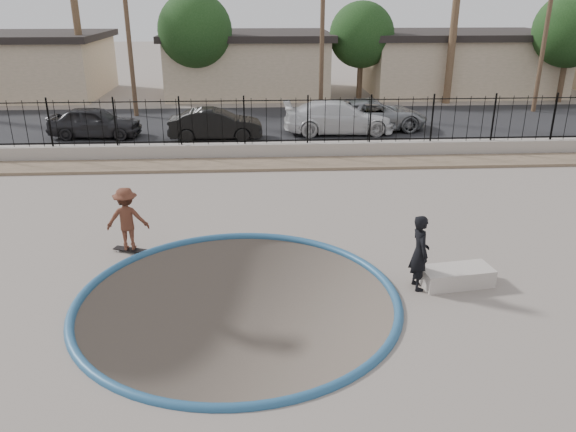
# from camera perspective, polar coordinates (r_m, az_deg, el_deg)

# --- Properties ---
(ground) EXTENTS (120.00, 120.00, 2.20)m
(ground) POSITION_cam_1_polar(r_m,az_deg,el_deg) (24.69, -4.23, 4.49)
(ground) COLOR slate
(ground) RESTS_ON ground
(bowl_pit) EXTENTS (6.84, 6.84, 1.80)m
(bowl_pit) POSITION_cam_1_polar(r_m,az_deg,el_deg) (12.25, -5.13, -8.51)
(bowl_pit) COLOR #463C36
(bowl_pit) RESTS_ON ground
(coping_ring) EXTENTS (7.04, 7.04, 0.20)m
(coping_ring) POSITION_cam_1_polar(r_m,az_deg,el_deg) (12.25, -5.13, -8.51)
(coping_ring) COLOR #245077
(coping_ring) RESTS_ON ground
(rock_strip) EXTENTS (42.00, 1.60, 0.11)m
(rock_strip) POSITION_cam_1_polar(r_m,az_deg,el_deg) (21.68, -4.40, 5.24)
(rock_strip) COLOR #8D775C
(rock_strip) RESTS_ON ground
(retaining_wall) EXTENTS (42.00, 0.45, 0.60)m
(retaining_wall) POSITION_cam_1_polar(r_m,az_deg,el_deg) (22.67, -4.38, 6.61)
(retaining_wall) COLOR gray
(retaining_wall) RESTS_ON ground
(fence) EXTENTS (40.00, 0.04, 1.80)m
(fence) POSITION_cam_1_polar(r_m,az_deg,el_deg) (22.39, -4.46, 9.58)
(fence) COLOR black
(fence) RESTS_ON retaining_wall
(street) EXTENTS (90.00, 8.00, 0.04)m
(street) POSITION_cam_1_polar(r_m,az_deg,el_deg) (29.25, -4.16, 9.45)
(street) COLOR black
(street) RESTS_ON ground
(house_west) EXTENTS (11.60, 8.60, 3.90)m
(house_west) POSITION_cam_1_polar(r_m,az_deg,el_deg) (41.34, -26.00, 13.71)
(house_west) COLOR tan
(house_west) RESTS_ON ground
(house_center) EXTENTS (10.60, 8.60, 3.90)m
(house_center) POSITION_cam_1_polar(r_m,az_deg,el_deg) (38.33, -4.08, 15.29)
(house_center) COLOR tan
(house_center) RESTS_ON ground
(house_east) EXTENTS (12.60, 8.60, 3.90)m
(house_east) POSITION_cam_1_polar(r_m,az_deg,el_deg) (40.64, 16.79, 14.82)
(house_east) COLOR tan
(house_east) RESTS_ON ground
(utility_pole_left) EXTENTS (1.70, 0.24, 9.00)m
(utility_pole_left) POSITION_cam_1_polar(r_m,az_deg,el_deg) (31.32, -15.99, 18.18)
(utility_pole_left) COLOR #473323
(utility_pole_left) RESTS_ON ground
(utility_pole_mid) EXTENTS (1.70, 0.24, 9.50)m
(utility_pole_mid) POSITION_cam_1_polar(r_m,az_deg,el_deg) (30.83, 3.52, 19.34)
(utility_pole_mid) COLOR #473323
(utility_pole_mid) RESTS_ON ground
(utility_pole_right) EXTENTS (1.70, 0.24, 9.00)m
(utility_pole_right) POSITION_cam_1_polar(r_m,az_deg,el_deg) (34.34, 24.83, 17.32)
(utility_pole_right) COLOR #473323
(utility_pole_right) RESTS_ON ground
(street_tree_left) EXTENTS (4.32, 4.32, 6.36)m
(street_tree_left) POSITION_cam_1_polar(r_m,az_deg,el_deg) (34.83, -9.43, 18.10)
(street_tree_left) COLOR #473323
(street_tree_left) RESTS_ON ground
(street_tree_mid) EXTENTS (3.96, 3.96, 5.83)m
(street_tree_mid) POSITION_cam_1_polar(r_m,az_deg,el_deg) (36.27, 7.49, 17.77)
(street_tree_mid) COLOR #473323
(street_tree_mid) RESTS_ON ground
(street_tree_right) EXTENTS (4.32, 4.32, 6.36)m
(street_tree_right) POSITION_cam_1_polar(r_m,az_deg,el_deg) (38.42, 26.78, 16.50)
(street_tree_right) COLOR #473323
(street_tree_right) RESTS_ON ground
(skater) EXTENTS (1.07, 0.64, 1.62)m
(skater) POSITION_cam_1_polar(r_m,az_deg,el_deg) (14.61, -16.00, -0.64)
(skater) COLOR brown
(skater) RESTS_ON ground
(skateboard) EXTENTS (0.92, 0.51, 0.08)m
(skateboard) POSITION_cam_1_polar(r_m,az_deg,el_deg) (14.90, -15.70, -3.30)
(skateboard) COLOR black
(skateboard) RESTS_ON ground
(videographer) EXTENTS (0.45, 0.65, 1.72)m
(videographer) POSITION_cam_1_polar(r_m,az_deg,el_deg) (12.65, 13.24, -3.62)
(videographer) COLOR black
(videographer) RESTS_ON ground
(concrete_ledge) EXTENTS (1.69, 0.93, 0.40)m
(concrete_ledge) POSITION_cam_1_polar(r_m,az_deg,el_deg) (13.29, 16.72, -5.89)
(concrete_ledge) COLOR #B1A69D
(concrete_ledge) RESTS_ON ground
(car_a) EXTENTS (4.21, 1.92, 1.40)m
(car_a) POSITION_cam_1_polar(r_m,az_deg,el_deg) (27.31, -19.02, 9.02)
(car_a) COLOR black
(car_a) RESTS_ON street
(car_b) EXTENTS (4.18, 1.54, 1.37)m
(car_b) POSITION_cam_1_polar(r_m,az_deg,el_deg) (25.65, -7.37, 9.22)
(car_b) COLOR black
(car_b) RESTS_ON street
(car_c) EXTENTS (5.17, 2.12, 1.50)m
(car_c) POSITION_cam_1_polar(r_m,az_deg,el_deg) (26.77, 5.18, 9.96)
(car_c) COLOR silver
(car_c) RESTS_ON street
(car_d) EXTENTS (5.36, 2.80, 1.44)m
(car_d) POSITION_cam_1_polar(r_m,az_deg,el_deg) (27.71, 8.61, 10.15)
(car_d) COLOR gray
(car_d) RESTS_ON street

